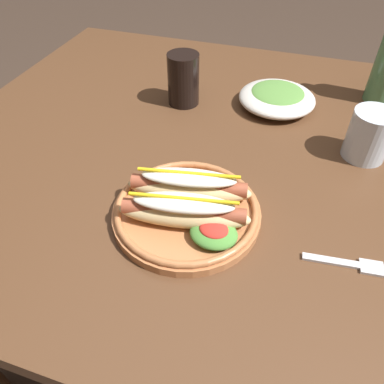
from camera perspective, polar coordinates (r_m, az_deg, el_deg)
ground_plane at (r=1.37m, az=4.50°, el=-19.04°), size 8.00×8.00×0.00m
dining_table at (r=0.85m, az=6.87°, el=1.70°), size 1.30×1.04×0.74m
hot_dog_plate at (r=0.62m, az=-0.68°, el=-2.21°), size 0.25×0.25×0.08m
fork at (r=0.63m, az=22.93°, el=-10.08°), size 0.12×0.03×0.00m
soda_cup at (r=0.92m, az=-1.32°, el=16.79°), size 0.07×0.07×0.12m
water_cup at (r=0.82m, az=25.43°, el=7.83°), size 0.08×0.08×0.10m
side_bowl at (r=0.94m, az=12.83°, el=13.91°), size 0.18×0.18×0.05m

